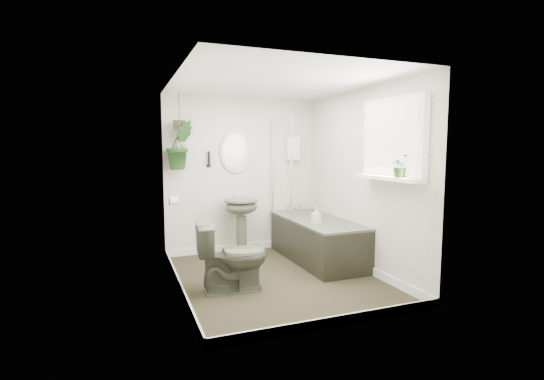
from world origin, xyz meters
name	(u,v)px	position (x,y,z in m)	size (l,w,h in m)	color
floor	(276,279)	(0.00, 0.00, -0.01)	(2.30, 2.80, 0.02)	black
ceiling	(277,82)	(0.00, 0.00, 2.31)	(2.30, 2.80, 0.02)	white
wall_back	(242,175)	(0.00, 1.41, 1.15)	(2.30, 0.02, 2.30)	white
wall_front	(338,197)	(0.00, -1.41, 1.15)	(2.30, 0.02, 2.30)	white
wall_left	(176,186)	(-1.16, 0.00, 1.15)	(0.02, 2.80, 2.30)	white
wall_right	(361,180)	(1.16, 0.00, 1.15)	(0.02, 2.80, 2.30)	white
skirting	(276,274)	(0.00, 0.00, 0.05)	(2.30, 2.80, 0.10)	white
bathtub	(317,240)	(0.80, 0.50, 0.29)	(0.72, 1.72, 0.58)	#444839
bath_screen	(282,167)	(0.47, 0.99, 1.28)	(0.04, 0.72, 1.40)	silver
shower_box	(293,148)	(0.80, 1.34, 1.55)	(0.20, 0.10, 0.35)	white
oval_mirror	(236,152)	(-0.11, 1.37, 1.50)	(0.46, 0.03, 0.62)	beige
wall_sconce	(209,159)	(-0.51, 1.36, 1.40)	(0.04, 0.04, 0.22)	black
toilet_roll_holder	(174,201)	(-1.10, 0.70, 0.90)	(0.11, 0.11, 0.11)	white
window_recess	(393,139)	(1.09, -0.70, 1.65)	(0.08, 1.00, 0.90)	white
window_sill	(387,178)	(1.02, -0.70, 1.23)	(0.18, 1.00, 0.04)	white
window_blinds	(390,139)	(1.04, -0.70, 1.65)	(0.01, 0.86, 0.76)	white
toilet	(232,256)	(-0.60, -0.21, 0.38)	(0.43, 0.75, 0.77)	#444839
pedestal_sink	(241,228)	(-0.11, 1.10, 0.41)	(0.48, 0.41, 0.82)	#444839
sill_plant	(401,166)	(1.03, -0.92, 1.37)	(0.22, 0.19, 0.24)	black
hanging_plant	(180,145)	(-0.93, 1.25, 1.59)	(0.37, 0.30, 0.67)	black
soap_bottle	(316,215)	(0.65, 0.24, 0.69)	(0.10, 0.10, 0.21)	#282223
hanging_pot	(179,125)	(-0.93, 1.25, 1.87)	(0.16, 0.16, 0.12)	#473A26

